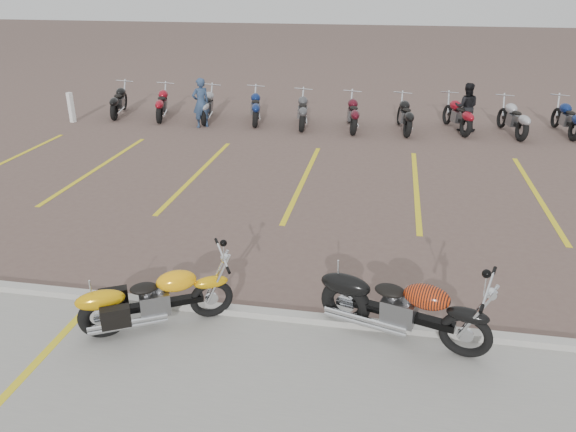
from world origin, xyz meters
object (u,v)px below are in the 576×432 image
(person_b, at_px, (466,107))
(bollard, at_px, (71,107))
(person_a, at_px, (201,103))
(yellow_cruiser, at_px, (153,300))
(flame_cruiser, at_px, (399,308))

(person_b, bearing_deg, bollard, 10.05)
(person_b, bearing_deg, person_a, 12.03)
(bollard, bearing_deg, person_a, 1.72)
(yellow_cruiser, bearing_deg, flame_cruiser, -22.87)
(yellow_cruiser, bearing_deg, bollard, 95.87)
(person_b, xyz_separation_m, bollard, (-12.94, -1.23, -0.26))
(bollard, bearing_deg, yellow_cruiser, -55.33)
(person_a, xyz_separation_m, bollard, (-4.54, -0.14, -0.30))
(person_a, bearing_deg, bollard, -39.45)
(yellow_cruiser, relative_size, bollard, 1.95)
(flame_cruiser, bearing_deg, person_a, 137.78)
(flame_cruiser, relative_size, person_a, 1.45)
(person_a, distance_m, bollard, 4.55)
(flame_cruiser, distance_m, person_b, 11.92)
(person_a, xyz_separation_m, person_b, (8.40, 1.09, -0.04))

